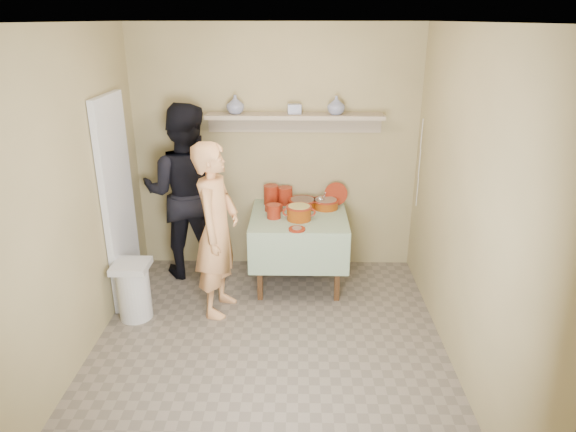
{
  "coord_description": "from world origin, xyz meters",
  "views": [
    {
      "loc": [
        0.24,
        -3.58,
        2.62
      ],
      "look_at": [
        0.15,
        0.75,
        0.95
      ],
      "focal_mm": 32.0,
      "sensor_mm": 36.0,
      "label": 1
    }
  ],
  "objects_px": {
    "person_cook": "(217,230)",
    "cazuela_rice": "(299,212)",
    "person_helper": "(186,192)",
    "serving_table": "(299,225)",
    "trash_bin": "(134,290)"
  },
  "relations": [
    {
      "from": "person_cook",
      "to": "person_helper",
      "type": "distance_m",
      "value": 0.9
    },
    {
      "from": "person_helper",
      "to": "serving_table",
      "type": "xyz_separation_m",
      "value": [
        1.19,
        -0.21,
        -0.28
      ]
    },
    {
      "from": "serving_table",
      "to": "cazuela_rice",
      "type": "bearing_deg",
      "value": -89.47
    },
    {
      "from": "person_cook",
      "to": "trash_bin",
      "type": "bearing_deg",
      "value": 112.28
    },
    {
      "from": "serving_table",
      "to": "trash_bin",
      "type": "distance_m",
      "value": 1.72
    },
    {
      "from": "person_cook",
      "to": "cazuela_rice",
      "type": "height_order",
      "value": "person_cook"
    },
    {
      "from": "person_cook",
      "to": "cazuela_rice",
      "type": "relative_size",
      "value": 4.98
    },
    {
      "from": "person_cook",
      "to": "serving_table",
      "type": "height_order",
      "value": "person_cook"
    },
    {
      "from": "person_cook",
      "to": "person_helper",
      "type": "height_order",
      "value": "person_helper"
    },
    {
      "from": "person_helper",
      "to": "cazuela_rice",
      "type": "distance_m",
      "value": 1.24
    },
    {
      "from": "cazuela_rice",
      "to": "person_helper",
      "type": "bearing_deg",
      "value": 163.96
    },
    {
      "from": "person_helper",
      "to": "serving_table",
      "type": "height_order",
      "value": "person_helper"
    },
    {
      "from": "person_helper",
      "to": "person_cook",
      "type": "bearing_deg",
      "value": 120.79
    },
    {
      "from": "serving_table",
      "to": "cazuela_rice",
      "type": "xyz_separation_m",
      "value": [
        0.0,
        -0.14,
        0.2
      ]
    },
    {
      "from": "serving_table",
      "to": "person_helper",
      "type": "bearing_deg",
      "value": 170.13
    }
  ]
}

